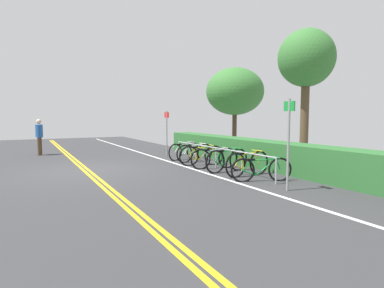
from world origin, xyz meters
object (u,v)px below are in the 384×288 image
Objects in this scene: pedestrian at (39,134)px; sign_post_far at (289,136)px; bicycle_1 at (195,153)px; bicycle_5 at (248,164)px; bicycle_4 at (227,160)px; bicycle_6 at (261,169)px; bicycle_0 at (184,151)px; bicycle_2 at (201,155)px; tree_near_left at (235,92)px; bike_rack at (216,152)px; bicycle_3 at (214,158)px; sign_post_near at (167,129)px; tree_mid at (306,60)px.

pedestrian is 11.84m from sign_post_far.
bicycle_1 is 3.42m from bicycle_5.
bicycle_4 is (2.53, -0.16, 0.02)m from bicycle_1.
bicycle_0 is at bearing 178.80° from bicycle_6.
tree_near_left is (-3.52, 3.96, 2.71)m from bicycle_2.
bicycle_0 is at bearing -174.15° from bicycle_1.
bicycle_0 is (-2.53, 0.00, -0.20)m from bike_rack.
sign_post_near reaches higher than bicycle_3.
bicycle_4 is 3.09m from sign_post_far.
sign_post_far is at bearing -2.55° from bicycle_0.
sign_post_far reaches higher than sign_post_near.
bicycle_1 is 7.55m from pedestrian.
sign_post_near is at bearing -177.86° from bicycle_3.
bicycle_2 is 1.58m from bicycle_4.
bicycle_5 is at bearing 4.99° from bicycle_2.
bicycle_1 is at bearing 176.23° from sign_post_far.
tree_mid is at bearing 68.56° from bicycle_2.
bicycle_2 is 5.31m from tree_mid.
bike_rack is 2.72× the size of sign_post_far.
bicycle_6 is 6.40m from sign_post_near.
bicycle_4 is (0.79, -0.07, -0.18)m from bike_rack.
bike_rack is 0.23m from bicycle_3.
sign_post_near is (-3.83, -0.14, 0.89)m from bicycle_3.
pedestrian is at bearing -106.48° from tree_near_left.
bike_rack is at bearing -0.07° from bicycle_0.
bicycle_2 reaches higher than bike_rack.
sign_post_near is at bearing 57.58° from pedestrian.
sign_post_far is (5.45, -0.36, 1.00)m from bicycle_1.
bicycle_1 is at bearing 179.80° from bicycle_5.
bicycle_4 is (1.58, 0.07, 0.01)m from bicycle_2.
bicycle_4 is at bearing -1.33° from bicycle_0.
bicycle_0 is at bearing 175.17° from bicycle_2.
sign_post_far reaches higher than pedestrian.
tree_mid is (4.45, 3.77, 2.67)m from sign_post_near.
bike_rack is 3.53× the size of bicycle_5.
bicycle_3 is at bearing -66.99° from bike_rack.
bicycle_4 is 0.35× the size of tree_mid.
bicycle_2 is 0.83m from bicycle_3.
bicycle_0 is 1.00× the size of bicycle_2.
bicycle_0 reaches higher than bicycle_6.
bicycle_0 is at bearing 49.82° from pedestrian.
sign_post_far reaches higher than bicycle_3.
bicycle_2 is at bearing -169.60° from bike_rack.
bicycle_0 is at bearing -65.03° from tree_near_left.
bicycle_6 is (5.06, -0.11, -0.02)m from bicycle_0.
bicycle_2 is 1.00× the size of bicycle_6.
sign_post_near reaches higher than bicycle_4.
pedestrian is at bearing -151.44° from bicycle_6.
bicycle_5 is 7.56m from tree_near_left.
bicycle_0 is at bearing 178.67° from bicycle_4.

